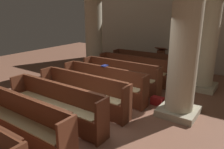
{
  "coord_description": "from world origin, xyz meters",
  "views": [
    {
      "loc": [
        3.07,
        -3.85,
        2.69
      ],
      "look_at": [
        -0.58,
        1.42,
        0.75
      ],
      "focal_mm": 34.73,
      "sensor_mm": 36.0,
      "label": 1
    }
  ],
  "objects_px": {
    "pew_row_2": "(120,75)",
    "pew_row_1": "(134,69)",
    "pew_row_5": "(56,103)",
    "kneeler_box_red": "(157,101)",
    "pew_row_3": "(104,82)",
    "lectern": "(160,61)",
    "pew_row_6": "(19,119)",
    "pew_row_4": "(83,91)",
    "pillar_aisle_rear": "(184,47)",
    "pillar_far_side": "(94,30)",
    "hymn_book": "(105,66)",
    "pillar_aisle_side": "(207,37)",
    "pew_row_0": "(145,64)"
  },
  "relations": [
    {
      "from": "pew_row_5",
      "to": "kneeler_box_red",
      "type": "bearing_deg",
      "value": 56.22
    },
    {
      "from": "pew_row_4",
      "to": "pillar_far_side",
      "type": "distance_m",
      "value": 4.22
    },
    {
      "from": "pew_row_1",
      "to": "pillar_far_side",
      "type": "xyz_separation_m",
      "value": [
        -2.27,
        0.41,
        1.3
      ]
    },
    {
      "from": "pew_row_3",
      "to": "pillar_far_side",
      "type": "relative_size",
      "value": 0.84
    },
    {
      "from": "pew_row_6",
      "to": "pillar_aisle_rear",
      "type": "bearing_deg",
      "value": 53.11
    },
    {
      "from": "lectern",
      "to": "pew_row_6",
      "type": "bearing_deg",
      "value": -91.97
    },
    {
      "from": "pillar_far_side",
      "to": "pew_row_6",
      "type": "bearing_deg",
      "value": -66.56
    },
    {
      "from": "pew_row_4",
      "to": "hymn_book",
      "type": "bearing_deg",
      "value": 94.84
    },
    {
      "from": "pew_row_2",
      "to": "pew_row_6",
      "type": "bearing_deg",
      "value": -90.0
    },
    {
      "from": "lectern",
      "to": "pew_row_0",
      "type": "bearing_deg",
      "value": -102.5
    },
    {
      "from": "pillar_aisle_rear",
      "to": "pillar_aisle_side",
      "type": "bearing_deg",
      "value": 90.0
    },
    {
      "from": "pew_row_0",
      "to": "pew_row_4",
      "type": "height_order",
      "value": "same"
    },
    {
      "from": "lectern",
      "to": "pillar_aisle_side",
      "type": "bearing_deg",
      "value": -32.98
    },
    {
      "from": "pillar_aisle_side",
      "to": "pew_row_3",
      "type": "bearing_deg",
      "value": -131.71
    },
    {
      "from": "pew_row_4",
      "to": "pew_row_6",
      "type": "distance_m",
      "value": 1.93
    },
    {
      "from": "pillar_aisle_rear",
      "to": "pillar_far_side",
      "type": "bearing_deg",
      "value": 154.94
    },
    {
      "from": "lectern",
      "to": "kneeler_box_red",
      "type": "bearing_deg",
      "value": -68.48
    },
    {
      "from": "pew_row_5",
      "to": "pew_row_6",
      "type": "bearing_deg",
      "value": -90.0
    },
    {
      "from": "kneeler_box_red",
      "to": "pillar_aisle_rear",
      "type": "bearing_deg",
      "value": -21.35
    },
    {
      "from": "pillar_far_side",
      "to": "lectern",
      "type": "xyz_separation_m",
      "value": [
        2.51,
        1.61,
        -1.36
      ]
    },
    {
      "from": "pew_row_3",
      "to": "kneeler_box_red",
      "type": "relative_size",
      "value": 8.41
    },
    {
      "from": "pew_row_0",
      "to": "pillar_aisle_rear",
      "type": "xyz_separation_m",
      "value": [
        2.32,
        -2.7,
        1.3
      ]
    },
    {
      "from": "pillar_aisle_rear",
      "to": "pew_row_5",
      "type": "bearing_deg",
      "value": -137.5
    },
    {
      "from": "kneeler_box_red",
      "to": "hymn_book",
      "type": "bearing_deg",
      "value": -170.59
    },
    {
      "from": "pew_row_1",
      "to": "hymn_book",
      "type": "bearing_deg",
      "value": -93.23
    },
    {
      "from": "pew_row_3",
      "to": "pillar_aisle_rear",
      "type": "height_order",
      "value": "pillar_aisle_rear"
    },
    {
      "from": "pew_row_2",
      "to": "lectern",
      "type": "bearing_deg",
      "value": 85.5
    },
    {
      "from": "pew_row_2",
      "to": "pew_row_5",
      "type": "relative_size",
      "value": 1.0
    },
    {
      "from": "pillar_aisle_rear",
      "to": "pew_row_4",
      "type": "bearing_deg",
      "value": -153.41
    },
    {
      "from": "pillar_aisle_side",
      "to": "pillar_far_side",
      "type": "bearing_deg",
      "value": -176.75
    },
    {
      "from": "pillar_aisle_side",
      "to": "lectern",
      "type": "bearing_deg",
      "value": 147.02
    },
    {
      "from": "pew_row_3",
      "to": "kneeler_box_red",
      "type": "xyz_separation_m",
      "value": [
        1.61,
        0.48,
        -0.41
      ]
    },
    {
      "from": "pew_row_0",
      "to": "lectern",
      "type": "distance_m",
      "value": 1.09
    },
    {
      "from": "pew_row_6",
      "to": "pillar_far_side",
      "type": "relative_size",
      "value": 0.84
    },
    {
      "from": "pew_row_4",
      "to": "kneeler_box_red",
      "type": "relative_size",
      "value": 8.41
    },
    {
      "from": "pew_row_2",
      "to": "pillar_aisle_rear",
      "type": "distance_m",
      "value": 2.77
    },
    {
      "from": "pew_row_0",
      "to": "pew_row_4",
      "type": "xyz_separation_m",
      "value": [
        0.0,
        -3.86,
        0.0
      ]
    },
    {
      "from": "pillar_far_side",
      "to": "kneeler_box_red",
      "type": "bearing_deg",
      "value": -25.72
    },
    {
      "from": "pew_row_1",
      "to": "hymn_book",
      "type": "distance_m",
      "value": 1.8
    },
    {
      "from": "pew_row_2",
      "to": "pew_row_5",
      "type": "distance_m",
      "value": 2.89
    },
    {
      "from": "pew_row_2",
      "to": "pew_row_1",
      "type": "bearing_deg",
      "value": 90.0
    },
    {
      "from": "pew_row_2",
      "to": "kneeler_box_red",
      "type": "distance_m",
      "value": 1.73
    },
    {
      "from": "pew_row_5",
      "to": "pew_row_2",
      "type": "bearing_deg",
      "value": 90.0
    },
    {
      "from": "kneeler_box_red",
      "to": "pillar_far_side",
      "type": "bearing_deg",
      "value": 154.28
    },
    {
      "from": "pillar_aisle_side",
      "to": "pillar_far_side",
      "type": "relative_size",
      "value": 1.0
    },
    {
      "from": "pew_row_4",
      "to": "pew_row_6",
      "type": "height_order",
      "value": "same"
    },
    {
      "from": "pew_row_2",
      "to": "pillar_aisle_rear",
      "type": "height_order",
      "value": "pillar_aisle_rear"
    },
    {
      "from": "pew_row_1",
      "to": "hymn_book",
      "type": "height_order",
      "value": "hymn_book"
    },
    {
      "from": "pew_row_1",
      "to": "pillar_aisle_rear",
      "type": "relative_size",
      "value": 0.84
    },
    {
      "from": "pew_row_5",
      "to": "pillar_far_side",
      "type": "relative_size",
      "value": 0.84
    }
  ]
}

